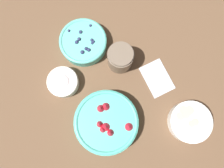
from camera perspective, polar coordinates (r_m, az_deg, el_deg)
The scene contains 7 objects.
ground_plane at distance 0.82m, azimuth -0.96°, elevation -4.55°, with size 4.00×4.00×0.00m, color brown.
bowl_strawberries at distance 0.78m, azimuth -1.50°, elevation -9.91°, with size 0.22×0.22×0.08m.
bowl_blueberries at distance 0.85m, azimuth -7.49°, elevation 10.75°, with size 0.18×0.18×0.06m.
bowl_bananas at distance 0.84m, azimuth 19.72°, elevation -9.25°, with size 0.15×0.15×0.05m.
bowl_cream at distance 0.82m, azimuth -12.68°, elevation 0.49°, with size 0.11×0.11×0.05m.
jar_chocolate at distance 0.80m, azimuth 2.17°, elevation 6.71°, with size 0.09×0.09×0.11m.
napkin at distance 0.85m, azimuth 11.69°, elevation 1.52°, with size 0.16×0.13×0.01m.
Camera 1 is at (0.05, -0.04, 0.82)m, focal length 35.00 mm.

